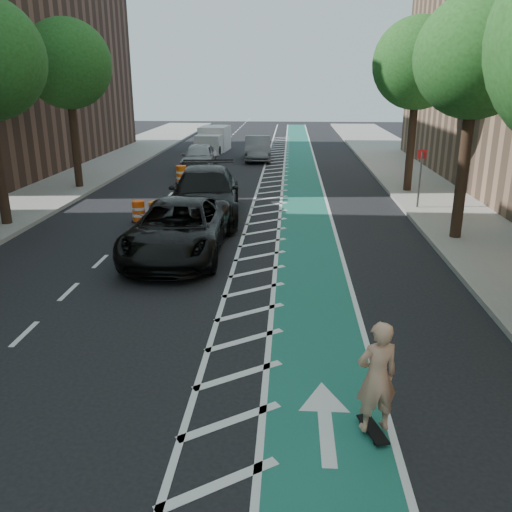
# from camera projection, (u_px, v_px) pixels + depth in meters

# --- Properties ---
(ground) EXTENTS (120.00, 120.00, 0.00)m
(ground) POSITION_uv_depth(u_px,v_px,m) (173.00, 338.00, 11.30)
(ground) COLOR black
(ground) RESTS_ON ground
(bike_lane) EXTENTS (2.00, 90.00, 0.01)m
(bike_lane) POSITION_uv_depth(u_px,v_px,m) (306.00, 221.00, 20.60)
(bike_lane) COLOR #1C624B
(bike_lane) RESTS_ON ground
(buffer_strip) EXTENTS (1.40, 90.00, 0.01)m
(buffer_strip) POSITION_uv_depth(u_px,v_px,m) (266.00, 220.00, 20.69)
(buffer_strip) COLOR silver
(buffer_strip) RESTS_ON ground
(sidewalk_right) EXTENTS (5.00, 90.00, 0.15)m
(sidewalk_right) POSITION_uv_depth(u_px,v_px,m) (480.00, 222.00, 20.19)
(sidewalk_right) COLOR gray
(sidewalk_right) RESTS_ON ground
(curb_right) EXTENTS (0.12, 90.00, 0.16)m
(curb_right) POSITION_uv_depth(u_px,v_px,m) (414.00, 221.00, 20.34)
(curb_right) COLOR gray
(curb_right) RESTS_ON ground
(curb_left) EXTENTS (0.12, 90.00, 0.16)m
(curb_left) POSITION_uv_depth(u_px,v_px,m) (48.00, 215.00, 21.18)
(curb_left) COLOR gray
(curb_left) RESTS_ON ground
(tree_r_c) EXTENTS (4.20, 4.20, 7.90)m
(tree_r_c) POSITION_uv_depth(u_px,v_px,m) (473.00, 58.00, 16.61)
(tree_r_c) COLOR #382619
(tree_r_c) RESTS_ON ground
(tree_r_d) EXTENTS (4.20, 4.20, 7.90)m
(tree_r_d) POSITION_uv_depth(u_px,v_px,m) (416.00, 64.00, 24.20)
(tree_r_d) COLOR #382619
(tree_r_d) RESTS_ON ground
(tree_l_d) EXTENTS (4.20, 4.20, 7.90)m
(tree_l_d) POSITION_uv_depth(u_px,v_px,m) (71.00, 65.00, 25.14)
(tree_l_d) COLOR #382619
(tree_l_d) RESTS_ON ground
(sign_post) EXTENTS (0.35, 0.08, 2.47)m
(sign_post) POSITION_uv_depth(u_px,v_px,m) (420.00, 178.00, 21.80)
(sign_post) COLOR #4C4C4C
(sign_post) RESTS_ON ground
(skateboard) EXTENTS (0.42, 0.79, 0.10)m
(skateboard) POSITION_uv_depth(u_px,v_px,m) (373.00, 429.00, 8.24)
(skateboard) COLOR black
(skateboard) RESTS_ON ground
(skateboarder) EXTENTS (0.74, 0.59, 1.78)m
(skateboarder) POSITION_uv_depth(u_px,v_px,m) (377.00, 377.00, 7.96)
(skateboarder) COLOR tan
(skateboarder) RESTS_ON skateboard
(suv_near) EXTENTS (2.77, 5.96, 1.65)m
(suv_near) POSITION_uv_depth(u_px,v_px,m) (178.00, 229.00, 16.44)
(suv_near) COLOR black
(suv_near) RESTS_ON ground
(suv_far) EXTENTS (3.23, 6.66, 1.87)m
(suv_far) POSITION_uv_depth(u_px,v_px,m) (205.00, 194.00, 20.89)
(suv_far) COLOR black
(suv_far) RESTS_ON ground
(car_silver) EXTENTS (1.97, 4.64, 1.56)m
(car_silver) POSITION_uv_depth(u_px,v_px,m) (199.00, 157.00, 31.65)
(car_silver) COLOR #95959A
(car_silver) RESTS_ON ground
(car_grey) EXTENTS (1.95, 4.82, 1.56)m
(car_grey) POSITION_uv_depth(u_px,v_px,m) (258.00, 148.00, 35.75)
(car_grey) COLOR slate
(car_grey) RESTS_ON ground
(box_truck) EXTENTS (2.21, 4.39, 1.77)m
(box_truck) POSITION_uv_depth(u_px,v_px,m) (213.00, 140.00, 40.08)
(box_truck) COLOR silver
(box_truck) RESTS_ON ground
(barrel_a) EXTENTS (0.66, 0.66, 0.89)m
(barrel_a) POSITION_uv_depth(u_px,v_px,m) (156.00, 214.00, 19.85)
(barrel_a) COLOR #FF630D
(barrel_a) RESTS_ON ground
(barrel_b) EXTENTS (0.59, 0.59, 0.80)m
(barrel_b) POSITION_uv_depth(u_px,v_px,m) (139.00, 212.00, 20.39)
(barrel_b) COLOR #FF4E0D
(barrel_b) RESTS_ON ground
(barrel_c) EXTENTS (0.67, 0.67, 0.92)m
(barrel_c) POSITION_uv_depth(u_px,v_px,m) (181.00, 175.00, 27.84)
(barrel_c) COLOR #FD5F0D
(barrel_c) RESTS_ON ground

